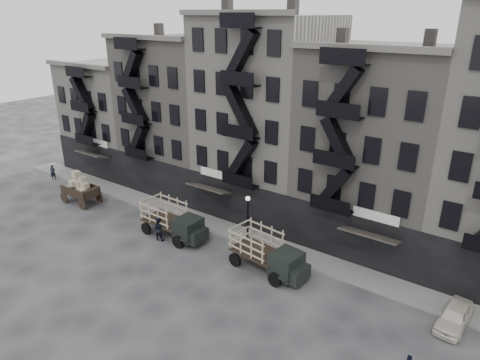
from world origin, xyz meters
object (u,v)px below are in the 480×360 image
Objects in this scene: stake_truck_west at (173,218)px; pedestrian_west at (53,172)px; horse at (77,179)px; car_east at (454,316)px; pedestrian_mid at (159,229)px; wagon at (79,185)px; stake_truck_east at (267,250)px.

stake_truck_west is 19.79m from pedestrian_west.
horse is at bearing -39.38° from pedestrian_west.
car_east is 1.88× the size of pedestrian_mid.
stake_truck_west is at bearing -48.78° from pedestrian_west.
wagon is 1.02× the size of car_east.
wagon reaches higher than car_east.
stake_truck_west is 0.98× the size of stake_truck_east.
stake_truck_west is at bearing -130.10° from pedestrian_mid.
pedestrian_mid is at bearing -4.84° from wagon.
stake_truck_west reaches higher than pedestrian_mid.
horse is 3.96m from pedestrian_west.
stake_truck_west is 2.97× the size of pedestrian_mid.
car_east is (32.92, 2.13, -1.20)m from wagon.
stake_truck_east is at bearing 3.25° from stake_truck_west.
horse is 24.74m from stake_truck_east.
pedestrian_mid is at bearing -52.17° from pedestrian_west.
pedestrian_mid is (19.21, -2.69, 0.17)m from pedestrian_west.
car_east is at bearing 6.56° from stake_truck_west.
horse is 15.90m from stake_truck_west.
horse reaches higher than pedestrian_west.
stake_truck_west is 1.40m from pedestrian_mid.
pedestrian_mid is at bearing -101.16° from horse.
stake_truck_east is at bearing 172.53° from pedestrian_mid.
car_east is 40.65m from pedestrian_west.
pedestrian_west is (-19.71, 1.58, -0.85)m from stake_truck_west.
stake_truck_west is at bearing -96.87° from horse.
stake_truck_west and stake_truck_east have the same top height.
pedestrian_mid is (-0.51, -1.11, -0.68)m from stake_truck_west.
pedestrian_west is (-3.94, -0.33, -0.05)m from horse.
pedestrian_west is at bearing 177.11° from stake_truck_west.
pedestrian_west is at bearing 94.85° from horse.
stake_truck_east is 12.18m from car_east.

